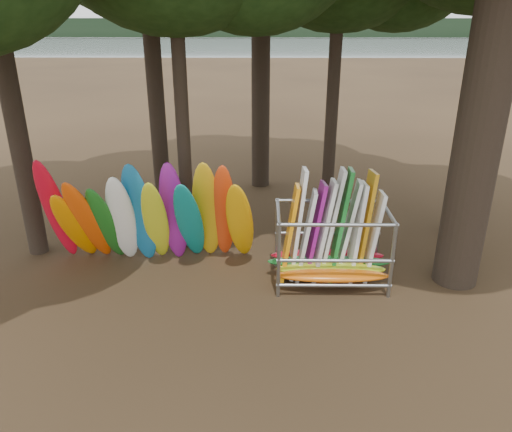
{
  "coord_description": "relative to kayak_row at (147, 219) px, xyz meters",
  "views": [
    {
      "loc": [
        0.26,
        -10.17,
        6.3
      ],
      "look_at": [
        0.14,
        1.5,
        1.4
      ],
      "focal_mm": 35.0,
      "sensor_mm": 36.0,
      "label": 1
    }
  ],
  "objects": [
    {
      "name": "ground",
      "position": [
        2.61,
        -1.41,
        -1.36
      ],
      "size": [
        120.0,
        120.0,
        0.0
      ],
      "primitive_type": "plane",
      "color": "#47331E",
      "rests_on": "ground"
    },
    {
      "name": "lake",
      "position": [
        2.61,
        58.59,
        -1.36
      ],
      "size": [
        160.0,
        160.0,
        0.0
      ],
      "primitive_type": "plane",
      "color": "gray",
      "rests_on": "ground"
    },
    {
      "name": "far_shore",
      "position": [
        2.61,
        108.59,
        0.64
      ],
      "size": [
        160.0,
        4.0,
        4.0
      ],
      "primitive_type": "cube",
      "color": "black",
      "rests_on": "ground"
    },
    {
      "name": "kayak_row",
      "position": [
        0.0,
        0.0,
        0.0
      ],
      "size": [
        5.42,
        2.03,
        3.18
      ],
      "color": "red",
      "rests_on": "ground"
    },
    {
      "name": "storage_rack",
      "position": [
        4.58,
        -0.68,
        -0.43
      ],
      "size": [
        3.09,
        1.59,
        2.86
      ],
      "color": "gray",
      "rests_on": "ground"
    }
  ]
}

